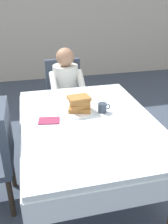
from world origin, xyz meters
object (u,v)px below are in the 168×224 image
plate_breakfast (78,111)px  chair_diner (65,92)px  cup_coffee (103,108)px  fork_left_of_plate (57,115)px  diner_person (66,86)px  knife_right_of_plate (99,111)px  dining_table_main (88,129)px  breakfast_stack (79,104)px  spoon_near_edge (87,128)px

plate_breakfast → chair_diner: bearing=87.9°
plate_breakfast → cup_coffee: size_ratio=2.48×
plate_breakfast → fork_left_of_plate: plate_breakfast is taller
diner_person → knife_right_of_plate: diner_person is taller
chair_diner → knife_right_of_plate: bearing=98.4°
fork_left_of_plate → chair_diner: bearing=-15.9°
fork_left_of_plate → knife_right_of_plate: size_ratio=0.90×
plate_breakfast → fork_left_of_plate: bearing=-174.0°
dining_table_main → cup_coffee: 0.23m
dining_table_main → cup_coffee: cup_coffee is taller
breakfast_stack → diner_person: bearing=88.3°
cup_coffee → spoon_near_edge: (-0.20, -0.23, -0.04)m
chair_diner → diner_person: (-0.00, -0.16, 0.14)m
plate_breakfast → knife_right_of_plate: size_ratio=1.40×
dining_table_main → spoon_near_edge: spoon_near_edge is taller
fork_left_of_plate → knife_right_of_plate: bearing=-93.6°
fork_left_of_plate → cup_coffee: bearing=-97.8°
dining_table_main → cup_coffee: bearing=34.2°
breakfast_stack → spoon_near_edge: (0.00, -0.28, -0.08)m
chair_diner → knife_right_of_plate: chair_diner is taller
chair_diner → plate_breakfast: bearing=87.9°
knife_right_of_plate → diner_person: bearing=6.3°
dining_table_main → diner_person: 1.01m
knife_right_of_plate → spoon_near_edge: (-0.18, -0.26, 0.00)m
chair_diner → spoon_near_edge: chair_diner is taller
dining_table_main → fork_left_of_plate: bearing=151.4°
diner_person → plate_breakfast: size_ratio=4.00×
breakfast_stack → spoon_near_edge: size_ratio=1.43×
plate_breakfast → breakfast_stack: size_ratio=1.31×
chair_diner → diner_person: diner_person is taller
cup_coffee → fork_left_of_plate: size_ratio=0.63×
cup_coffee → fork_left_of_plate: (-0.40, 0.03, -0.04)m
dining_table_main → plate_breakfast: bearing=109.9°
diner_person → spoon_near_edge: diner_person is taller
dining_table_main → knife_right_of_plate: bearing=44.8°
cup_coffee → breakfast_stack: bearing=167.3°
dining_table_main → diner_person: bearing=91.0°
cup_coffee → spoon_near_edge: bearing=-129.8°
breakfast_stack → knife_right_of_plate: (0.18, -0.01, -0.08)m
cup_coffee → spoon_near_edge: 0.31m
plate_breakfast → cup_coffee: 0.22m
knife_right_of_plate → cup_coffee: bearing=-152.5°
dining_table_main → spoon_near_edge: size_ratio=10.16×
chair_diner → breakfast_stack: bearing=88.5°
dining_table_main → knife_right_of_plate: knife_right_of_plate is taller
diner_person → cup_coffee: 0.93m
diner_person → breakfast_stack: 0.88m
cup_coffee → fork_left_of_plate: 0.40m
plate_breakfast → breakfast_stack: breakfast_stack is taller
diner_person → knife_right_of_plate: 0.90m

